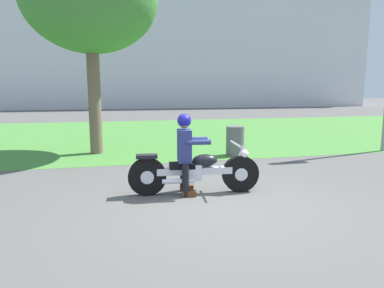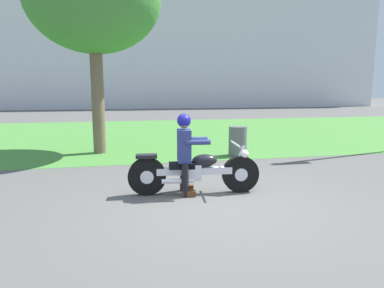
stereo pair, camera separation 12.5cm
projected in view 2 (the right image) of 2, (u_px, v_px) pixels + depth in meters
ground at (217, 205)px, 5.39m from camera, size 120.00×120.00×0.00m
grass_verge at (156, 133)px, 14.31m from camera, size 60.00×12.00×0.01m
stadium_facade at (125, 48)px, 35.62m from camera, size 54.11×8.00×12.27m
motorcycle_lead at (195, 171)px, 5.92m from camera, size 2.30×0.66×0.89m
rider_lead at (185, 148)px, 5.84m from camera, size 0.58×0.50×1.41m
trash_can at (238, 141)px, 9.36m from camera, size 0.50×0.50×0.81m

